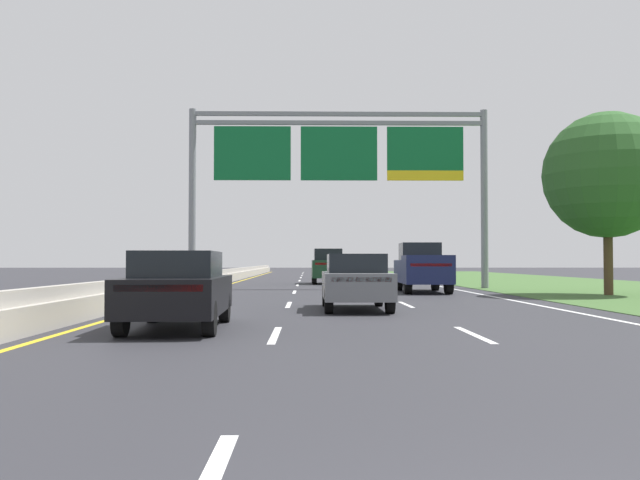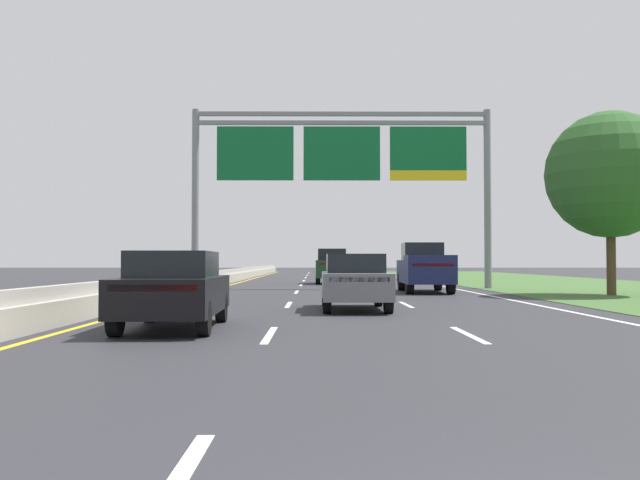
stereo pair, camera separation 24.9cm
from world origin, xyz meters
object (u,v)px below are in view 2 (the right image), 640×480
car_black_left_lane_sedan (174,288)px  roadside_tree_mid (610,175)px  car_grey_centre_lane_sedan (355,281)px  overhead_sign_gantry (342,161)px  car_red_right_lane_sedan (372,268)px  car_darkgreen_centre_lane_suv (331,266)px  pickup_truck_navy (424,268)px

car_black_left_lane_sedan → roadside_tree_mid: size_ratio=0.60×
car_grey_centre_lane_sedan → roadside_tree_mid: bearing=-52.9°
overhead_sign_gantry → car_black_left_lane_sedan: overhead_sign_gantry is taller
overhead_sign_gantry → roadside_tree_mid: size_ratio=2.04×
overhead_sign_gantry → car_grey_centre_lane_sedan: 16.20m
roadside_tree_mid → car_red_right_lane_sedan: bearing=104.7°
car_darkgreen_centre_lane_suv → car_red_right_lane_sedan: bearing=-15.2°
overhead_sign_gantry → pickup_truck_navy: size_ratio=2.76×
car_grey_centre_lane_sedan → car_black_left_lane_sedan: size_ratio=0.99×
overhead_sign_gantry → car_red_right_lane_sedan: 21.83m
car_red_right_lane_sedan → car_darkgreen_centre_lane_suv: bearing=164.0°
car_grey_centre_lane_sedan → roadside_tree_mid: size_ratio=0.60×
car_darkgreen_centre_lane_suv → roadside_tree_mid: size_ratio=0.64×
overhead_sign_gantry → pickup_truck_navy: (3.50, -4.05, -5.33)m
pickup_truck_navy → car_darkgreen_centre_lane_suv: bearing=20.0°
pickup_truck_navy → car_darkgreen_centre_lane_suv: pickup_truck_navy is taller
overhead_sign_gantry → car_darkgreen_centre_lane_suv: (-0.36, 7.61, -5.30)m
car_darkgreen_centre_lane_suv → car_black_left_lane_sedan: car_darkgreen_centre_lane_suv is taller
car_red_right_lane_sedan → roadside_tree_mid: (7.32, -27.99, 4.01)m
car_red_right_lane_sedan → roadside_tree_mid: bearing=-166.4°
car_darkgreen_centre_lane_suv → car_grey_centre_lane_sedan: bearing=-179.9°
car_red_right_lane_sedan → car_grey_centre_lane_sedan: (-3.36, -36.07, 0.00)m
car_grey_centre_lane_sedan → car_black_left_lane_sedan: bearing=144.4°
overhead_sign_gantry → pickup_truck_navy: overhead_sign_gantry is taller
pickup_truck_navy → car_grey_centre_lane_sedan: 11.75m
car_darkgreen_centre_lane_suv → car_grey_centre_lane_sedan: size_ratio=1.07×
roadside_tree_mid → pickup_truck_navy: bearing=156.2°
car_darkgreen_centre_lane_suv → car_black_left_lane_sedan: (-3.81, -28.34, -0.28)m
car_darkgreen_centre_lane_suv → car_red_right_lane_sedan: size_ratio=1.06×
car_grey_centre_lane_sedan → car_red_right_lane_sedan: bearing=-5.3°
pickup_truck_navy → car_grey_centre_lane_sedan: (-3.70, -11.15, -0.26)m
car_black_left_lane_sedan → car_darkgreen_centre_lane_suv: bearing=-9.3°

